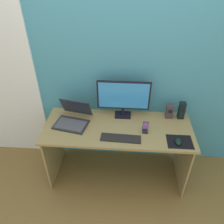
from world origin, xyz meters
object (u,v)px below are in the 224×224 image
Objects in this scene: speaker_near_monitor at (170,111)px; keyboard_external at (121,138)px; laptop at (73,118)px; mouse at (178,142)px; monitor at (123,97)px; phone_in_dock at (145,128)px; speaker_right at (182,110)px.

speaker_near_monitor reaches higher than keyboard_external.
laptop is 1.13m from mouse.
monitor is 4.16× the size of phone_in_dock.
speaker_near_monitor is at bearing 0.67° from monitor.
speaker_near_monitor is at bearing 98.22° from mouse.
speaker_near_monitor is at bearing 44.56° from phone_in_dock.
mouse is at bearing -13.03° from laptop.
laptop reaches higher than speaker_right.
monitor is 0.60m from laptop.
mouse is at bearing -0.16° from keyboard_external.
laptop is 2.95× the size of phone_in_dock.
laptop reaches higher than keyboard_external.
monitor is at bearing 146.58° from mouse.
keyboard_external is at bearing -91.14° from monitor.
keyboard_external is 0.56m from mouse.
laptop is (-1.06, -0.17, -0.03)m from speaker_near_monitor.
speaker_right reaches higher than mouse.
laptop reaches higher than mouse.
speaker_right is 1.20× the size of speaker_near_monitor.
speaker_near_monitor is at bearing 39.29° from keyboard_external.
monitor is 0.73m from mouse.
speaker_near_monitor is 0.39m from phone_in_dock.
speaker_right is at bearing 80.79° from mouse.
monitor is at bearing -179.45° from speaker_right.
phone_in_dock is (0.78, -0.11, 0.00)m from laptop.
speaker_right is 1.20m from laptop.
keyboard_external is (-0.01, -0.39, -0.24)m from monitor.
speaker_right is 1.44× the size of phone_in_dock.
laptop reaches higher than phone_in_dock.
phone_in_dock is at bearing -7.85° from laptop.
keyboard_external is at bearing -23.30° from laptop.
speaker_right is (0.65, 0.01, -0.15)m from monitor.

